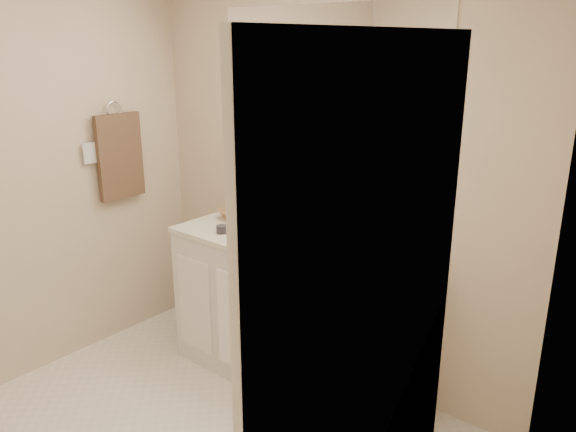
% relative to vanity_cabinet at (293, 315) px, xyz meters
% --- Properties ---
extents(wall_back, '(2.60, 0.02, 2.40)m').
position_rel_vanity_cabinet_xyz_m(wall_back, '(0.00, 0.28, 0.77)').
color(wall_back, beige).
rests_on(wall_back, floor).
extents(wall_right, '(0.02, 2.60, 2.40)m').
position_rel_vanity_cabinet_xyz_m(wall_right, '(1.30, -1.02, 0.77)').
color(wall_right, beige).
rests_on(wall_right, floor).
extents(vanity_cabinet, '(1.50, 0.55, 0.85)m').
position_rel_vanity_cabinet_xyz_m(vanity_cabinet, '(0.00, 0.00, 0.00)').
color(vanity_cabinet, silver).
rests_on(vanity_cabinet, floor).
extents(countertop, '(1.52, 0.57, 0.03)m').
position_rel_vanity_cabinet_xyz_m(countertop, '(0.00, 0.00, 0.44)').
color(countertop, silver).
rests_on(countertop, vanity_cabinet).
extents(backsplash, '(1.52, 0.03, 0.08)m').
position_rel_vanity_cabinet_xyz_m(backsplash, '(0.00, 0.26, 0.50)').
color(backsplash, white).
rests_on(backsplash, countertop).
extents(sink_basin, '(0.37, 0.37, 0.02)m').
position_rel_vanity_cabinet_xyz_m(sink_basin, '(0.00, -0.02, 0.44)').
color(sink_basin, beige).
rests_on(sink_basin, countertop).
extents(faucet, '(0.02, 0.02, 0.11)m').
position_rel_vanity_cabinet_xyz_m(faucet, '(0.00, 0.16, 0.51)').
color(faucet, silver).
rests_on(faucet, countertop).
extents(mirror, '(1.48, 0.01, 1.20)m').
position_rel_vanity_cabinet_xyz_m(mirror, '(0.00, 0.27, 1.14)').
color(mirror, white).
rests_on(mirror, wall_back).
extents(blue_mug, '(0.08, 0.08, 0.10)m').
position_rel_vanity_cabinet_xyz_m(blue_mug, '(-0.19, 0.13, 0.50)').
color(blue_mug, '#221592').
rests_on(blue_mug, countertop).
extents(tan_cup, '(0.08, 0.08, 0.10)m').
position_rel_vanity_cabinet_xyz_m(tan_cup, '(0.18, 0.12, 0.50)').
color(tan_cup, beige).
rests_on(tan_cup, countertop).
extents(toothbrush, '(0.02, 0.04, 0.19)m').
position_rel_vanity_cabinet_xyz_m(toothbrush, '(0.19, 0.12, 0.60)').
color(toothbrush, '#F03F61').
rests_on(toothbrush, tan_cup).
extents(mouthwash_bottle, '(0.07, 0.07, 0.16)m').
position_rel_vanity_cabinet_xyz_m(mouthwash_bottle, '(0.32, 0.03, 0.54)').
color(mouthwash_bottle, '#0B6E8A').
rests_on(mouthwash_bottle, countertop).
extents(clear_pump_bottle, '(0.09, 0.09, 0.19)m').
position_rel_vanity_cabinet_xyz_m(clear_pump_bottle, '(0.49, 0.15, 0.55)').
color(clear_pump_bottle, silver).
rests_on(clear_pump_bottle, countertop).
extents(soap_dish, '(0.11, 0.10, 0.01)m').
position_rel_vanity_cabinet_xyz_m(soap_dish, '(0.46, -0.10, 0.46)').
color(soap_dish, white).
rests_on(soap_dish, countertop).
extents(green_soap, '(0.09, 0.08, 0.03)m').
position_rel_vanity_cabinet_xyz_m(green_soap, '(0.46, -0.10, 0.48)').
color(green_soap, '#A0C430').
rests_on(green_soap, soap_dish).
extents(orange_comb, '(0.11, 0.06, 0.00)m').
position_rel_vanity_cabinet_xyz_m(orange_comb, '(0.16, -0.18, 0.46)').
color(orange_comb, orange).
rests_on(orange_comb, countertop).
extents(dark_jar, '(0.09, 0.09, 0.05)m').
position_rel_vanity_cabinet_xyz_m(dark_jar, '(-0.43, -0.14, 0.48)').
color(dark_jar, '#2C2B30').
rests_on(dark_jar, countertop).
extents(extra_white_bottle, '(0.06, 0.06, 0.18)m').
position_rel_vanity_cabinet_xyz_m(extra_white_bottle, '(-0.26, 0.11, 0.55)').
color(extra_white_bottle, white).
rests_on(extra_white_bottle, countertop).
extents(soap_bottle_white, '(0.08, 0.08, 0.17)m').
position_rel_vanity_cabinet_xyz_m(soap_bottle_white, '(-0.21, 0.19, 0.54)').
color(soap_bottle_white, silver).
rests_on(soap_bottle_white, countertop).
extents(soap_bottle_cream, '(0.10, 0.10, 0.19)m').
position_rel_vanity_cabinet_xyz_m(soap_bottle_cream, '(-0.31, 0.20, 0.55)').
color(soap_bottle_cream, beige).
rests_on(soap_bottle_cream, countertop).
extents(soap_bottle_yellow, '(0.17, 0.17, 0.18)m').
position_rel_vanity_cabinet_xyz_m(soap_bottle_yellow, '(-0.43, 0.22, 0.54)').
color(soap_bottle_yellow, '#F5E75F').
rests_on(soap_bottle_yellow, countertop).
extents(wicker_basket, '(0.26, 0.26, 0.06)m').
position_rel_vanity_cabinet_xyz_m(wicker_basket, '(-0.56, 0.13, 0.48)').
color(wicker_basket, olive).
rests_on(wicker_basket, countertop).
extents(hair_dryer, '(0.16, 0.12, 0.07)m').
position_rel_vanity_cabinet_xyz_m(hair_dryer, '(-0.54, 0.13, 0.54)').
color(hair_dryer, black).
rests_on(hair_dryer, wicker_basket).
extents(towel_ring, '(0.01, 0.11, 0.11)m').
position_rel_vanity_cabinet_xyz_m(towel_ring, '(-1.27, -0.25, 1.12)').
color(towel_ring, silver).
rests_on(towel_ring, wall_left).
extents(hand_towel, '(0.04, 0.32, 0.55)m').
position_rel_vanity_cabinet_xyz_m(hand_towel, '(-1.25, -0.25, 0.82)').
color(hand_towel, '#2E2119').
rests_on(hand_towel, towel_ring).
extents(switch_plate, '(0.01, 0.08, 0.13)m').
position_rel_vanity_cabinet_xyz_m(switch_plate, '(-1.27, -0.45, 0.88)').
color(switch_plate, silver).
rests_on(switch_plate, wall_left).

